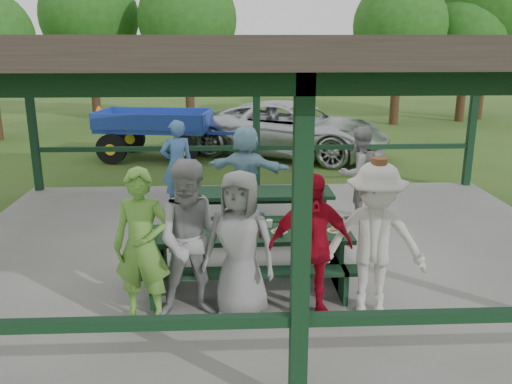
{
  "coord_description": "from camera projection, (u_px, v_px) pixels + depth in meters",
  "views": [
    {
      "loc": [
        -0.56,
        -7.93,
        3.31
      ],
      "look_at": [
        -0.2,
        -0.3,
        1.15
      ],
      "focal_mm": 38.0,
      "sensor_mm": 36.0,
      "label": 1
    }
  ],
  "objects": [
    {
      "name": "ground",
      "position": [
        268.0,
        257.0,
        8.55
      ],
      "size": [
        90.0,
        90.0,
        0.0
      ],
      "primitive_type": "plane",
      "color": "#2F541A",
      "rests_on": "ground"
    },
    {
      "name": "concrete_slab",
      "position": [
        268.0,
        254.0,
        8.54
      ],
      "size": [
        10.0,
        8.0,
        0.1
      ],
      "primitive_type": "cube",
      "color": "slate",
      "rests_on": "ground"
    },
    {
      "name": "pavilion_structure",
      "position": [
        269.0,
        50.0,
        7.69
      ],
      "size": [
        10.6,
        8.6,
        3.24
      ],
      "color": "black",
      "rests_on": "concrete_slab"
    },
    {
      "name": "picnic_table_near",
      "position": [
        248.0,
        251.0,
        7.23
      ],
      "size": [
        2.75,
        1.39,
        0.75
      ],
      "color": "black",
      "rests_on": "concrete_slab"
    },
    {
      "name": "picnic_table_far",
      "position": [
        256.0,
        207.0,
        9.16
      ],
      "size": [
        2.56,
        1.39,
        0.75
      ],
      "color": "black",
      "rests_on": "concrete_slab"
    },
    {
      "name": "table_setting",
      "position": [
        256.0,
        229.0,
        7.18
      ],
      "size": [
        2.53,
        0.45,
        0.1
      ],
      "color": "white",
      "rests_on": "picnic_table_near"
    },
    {
      "name": "contestant_green",
      "position": [
        142.0,
        246.0,
        6.22
      ],
      "size": [
        0.73,
        0.53,
        1.84
      ],
      "primitive_type": "imported",
      "rotation": [
        0.0,
        0.0,
        -0.14
      ],
      "color": "#64A33B",
      "rests_on": "concrete_slab"
    },
    {
      "name": "contestant_grey_left",
      "position": [
        194.0,
        240.0,
        6.28
      ],
      "size": [
        1.01,
        0.83,
        1.92
      ],
      "primitive_type": "imported",
      "rotation": [
        0.0,
        0.0,
        0.11
      ],
      "color": "#959598",
      "rests_on": "concrete_slab"
    },
    {
      "name": "contestant_grey_mid",
      "position": [
        240.0,
        245.0,
        6.32
      ],
      "size": [
        1.01,
        0.82,
        1.79
      ],
      "primitive_type": "imported",
      "rotation": [
        0.0,
        0.0,
        -0.33
      ],
      "color": "gray",
      "rests_on": "concrete_slab"
    },
    {
      "name": "contestant_red",
      "position": [
        310.0,
        246.0,
        6.31
      ],
      "size": [
        1.09,
        0.58,
        1.77
      ],
      "primitive_type": "imported",
      "rotation": [
        0.0,
        0.0,
        0.15
      ],
      "color": "#A70A1D",
      "rests_on": "concrete_slab"
    },
    {
      "name": "contestant_white_fedora",
      "position": [
        374.0,
        241.0,
        6.33
      ],
      "size": [
        1.31,
        0.9,
        1.93
      ],
      "rotation": [
        0.0,
        0.0,
        -0.18
      ],
      "color": "beige",
      "rests_on": "concrete_slab"
    },
    {
      "name": "spectator_lblue",
      "position": [
        246.0,
        171.0,
        9.98
      ],
      "size": [
        1.67,
        1.03,
        1.72
      ],
      "primitive_type": "imported",
      "rotation": [
        0.0,
        0.0,
        2.79
      ],
      "color": "#89BAD4",
      "rests_on": "concrete_slab"
    },
    {
      "name": "spectator_blue",
      "position": [
        177.0,
        165.0,
        10.46
      ],
      "size": [
        0.74,
        0.6,
        1.74
      ],
      "primitive_type": "imported",
      "rotation": [
        0.0,
        0.0,
        3.47
      ],
      "color": "#406CA6",
      "rests_on": "concrete_slab"
    },
    {
      "name": "spectator_grey",
      "position": [
        358.0,
        173.0,
        9.84
      ],
      "size": [
        1.03,
        0.94,
        1.71
      ],
      "primitive_type": "imported",
      "rotation": [
        0.0,
        0.0,
        3.57
      ],
      "color": "gray",
      "rests_on": "concrete_slab"
    },
    {
      "name": "pickup_truck",
      "position": [
        291.0,
        129.0,
        15.73
      ],
      "size": [
        6.24,
        4.88,
        1.58
      ],
      "primitive_type": "imported",
      "rotation": [
        0.0,
        0.0,
        1.11
      ],
      "color": "silver",
      "rests_on": "ground"
    },
    {
      "name": "farm_trailer",
      "position": [
        155.0,
        133.0,
        15.38
      ],
      "size": [
        4.27,
        2.25,
        1.48
      ],
      "rotation": [
        0.0,
        0.0,
        -0.15
      ],
      "color": "#1C369A",
      "rests_on": "ground"
    },
    {
      "name": "tree_far_left",
      "position": [
        89.0,
        16.0,
        21.9
      ],
      "size": [
        3.96,
        3.96,
        6.19
      ],
      "color": "#302113",
      "rests_on": "ground"
    },
    {
      "name": "tree_left",
      "position": [
        187.0,
        20.0,
        20.84
      ],
      "size": [
        3.8,
        3.8,
        5.94
      ],
      "color": "#302113",
      "rests_on": "ground"
    },
    {
      "name": "tree_mid",
      "position": [
        400.0,
        26.0,
        20.78
      ],
      "size": [
        3.58,
        3.58,
        5.6
      ],
      "color": "#302113",
      "rests_on": "ground"
    },
    {
      "name": "tree_right",
      "position": [
        467.0,
        37.0,
        21.71
      ],
      "size": [
        3.22,
        3.22,
        5.04
      ],
      "color": "#302113",
      "rests_on": "ground"
    },
    {
      "name": "tree_far_right",
      "position": [
        490.0,
        3.0,
        22.01
      ],
      "size": [
        4.47,
        4.47,
        6.98
      ],
      "color": "#302113",
      "rests_on": "ground"
    }
  ]
}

